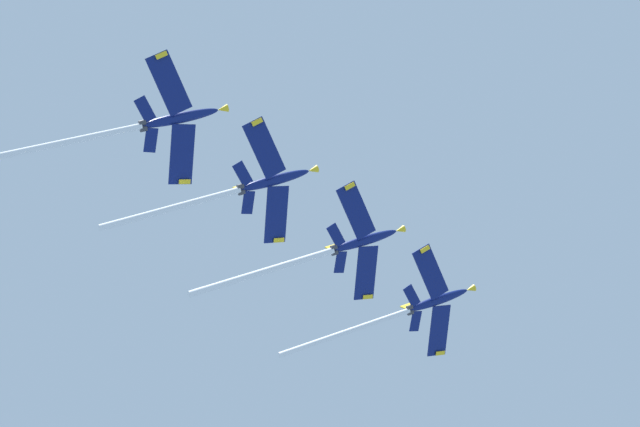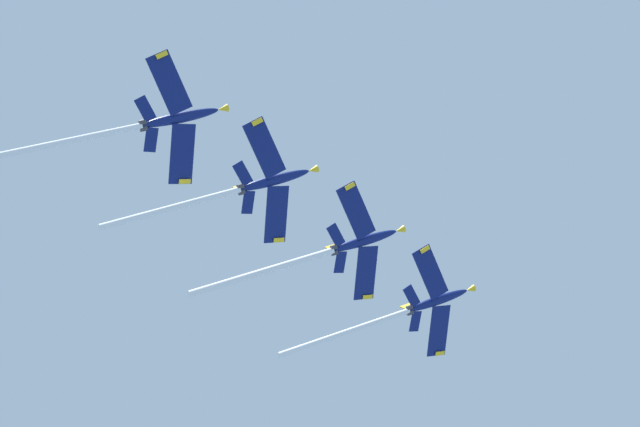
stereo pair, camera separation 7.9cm
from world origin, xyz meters
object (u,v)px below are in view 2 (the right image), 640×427
jet_second (328,252)px  jet_third (243,189)px  jet_lead (411,309)px  jet_fourth (141,126)px

jet_second → jet_third: jet_second is taller
jet_lead → jet_second: bearing=-78.7°
jet_lead → jet_fourth: 56.08m
jet_fourth → jet_lead: bearing=100.6°
jet_third → jet_fourth: size_ratio=0.91×
jet_lead → jet_fourth: (9.84, -52.39, -17.42)m
jet_fourth → jet_second: bearing=100.3°
jet_third → jet_second: bearing=102.6°
jet_second → jet_lead: bearing=101.3°
jet_third → jet_fourth: jet_third is taller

